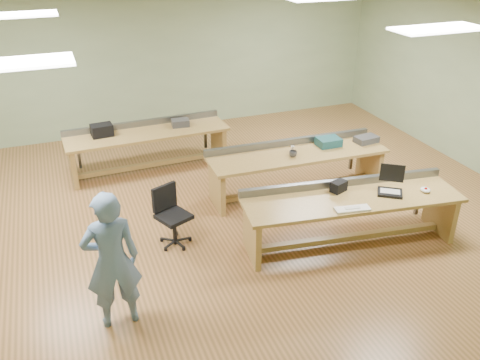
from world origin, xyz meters
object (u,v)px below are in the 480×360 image
(mug, at_px, (293,154))
(person, at_px, (112,261))
(workbench_front, at_px, (350,208))
(task_chair, at_px, (172,223))
(parts_bin_teal, at_px, (329,142))
(workbench_back, at_px, (148,141))
(camera_bag, at_px, (339,186))
(laptop_base, at_px, (390,193))
(parts_bin_grey, at_px, (366,139))
(drinks_can, at_px, (292,149))
(workbench_mid, at_px, (296,162))

(mug, bearing_deg, person, -147.94)
(workbench_front, distance_m, task_chair, 2.53)
(task_chair, xyz_separation_m, parts_bin_teal, (2.96, 0.83, 0.50))
(workbench_back, height_order, camera_bag, camera_bag)
(laptop_base, height_order, parts_bin_grey, parts_bin_grey)
(workbench_back, bearing_deg, parts_bin_teal, -34.02)
(workbench_back, distance_m, mug, 2.81)
(person, relative_size, camera_bag, 7.47)
(workbench_back, bearing_deg, drinks_can, -42.91)
(workbench_mid, relative_size, person, 1.78)
(parts_bin_grey, height_order, drinks_can, drinks_can)
(workbench_back, bearing_deg, person, -108.39)
(camera_bag, bearing_deg, drinks_can, 68.89)
(workbench_front, height_order, parts_bin_grey, workbench_front)
(workbench_front, xyz_separation_m, laptop_base, (0.55, -0.12, 0.21))
(workbench_mid, xyz_separation_m, mug, (-0.14, -0.14, 0.24))
(workbench_front, relative_size, person, 1.85)
(workbench_mid, xyz_separation_m, workbench_back, (-2.15, 1.81, -0.00))
(task_chair, relative_size, parts_bin_grey, 2.23)
(workbench_front, relative_size, workbench_back, 1.07)
(parts_bin_grey, bearing_deg, mug, -176.10)
(laptop_base, bearing_deg, mug, 148.75)
(workbench_mid, bearing_deg, task_chair, -160.08)
(workbench_mid, xyz_separation_m, camera_bag, (-0.07, -1.44, 0.27))
(person, bearing_deg, workbench_back, -107.68)
(task_chair, height_order, drinks_can, task_chair)
(task_chair, xyz_separation_m, parts_bin_grey, (3.65, 0.73, 0.48))
(parts_bin_teal, bearing_deg, workbench_mid, -174.45)
(person, xyz_separation_m, drinks_can, (3.24, 2.14, -0.04))
(camera_bag, height_order, parts_bin_grey, camera_bag)
(person, distance_m, camera_bag, 3.33)
(task_chair, bearing_deg, laptop_base, -42.28)
(drinks_can, bearing_deg, camera_bag, -89.31)
(parts_bin_teal, bearing_deg, drinks_can, -175.64)
(task_chair, bearing_deg, drinks_can, -4.39)
(workbench_front, bearing_deg, workbench_back, 129.77)
(workbench_front, height_order, drinks_can, drinks_can)
(workbench_front, height_order, mug, workbench_front)
(workbench_back, height_order, parts_bin_teal, parts_bin_teal)
(workbench_front, relative_size, task_chair, 3.60)
(workbench_back, height_order, drinks_can, drinks_can)
(parts_bin_grey, xyz_separation_m, drinks_can, (-1.39, 0.05, 0.01))
(camera_bag, xyz_separation_m, parts_bin_grey, (1.38, 1.40, -0.02))
(workbench_mid, relative_size, parts_bin_teal, 7.81)
(workbench_front, relative_size, mug, 24.39)
(laptop_base, relative_size, parts_bin_grey, 0.85)
(task_chair, bearing_deg, workbench_mid, -5.17)
(workbench_mid, distance_m, laptop_base, 1.87)
(laptop_base, bearing_deg, parts_bin_grey, 101.75)
(workbench_front, height_order, camera_bag, camera_bag)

